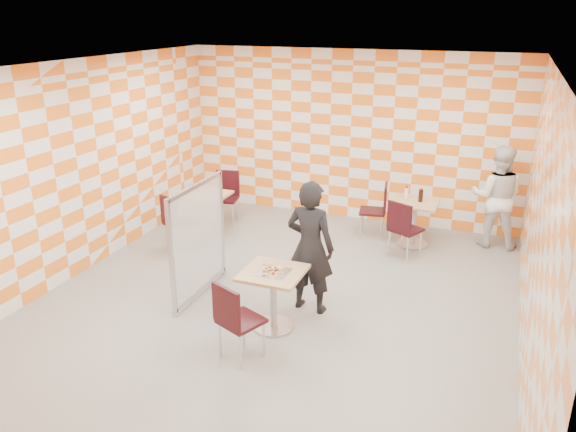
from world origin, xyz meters
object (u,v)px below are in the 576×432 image
at_px(chair_second_front, 403,225).
at_px(chair_empty_far, 227,192).
at_px(empty_table, 207,208).
at_px(chair_second_side, 378,206).
at_px(sport_bottle, 406,192).
at_px(chair_main_front, 234,316).
at_px(man_white, 497,197).
at_px(main_table, 273,290).
at_px(partition, 198,240).
at_px(soda_bottle, 421,195).
at_px(chair_empty_near, 176,219).
at_px(second_table, 414,215).
at_px(man_dark, 310,247).

relative_size(chair_second_front, chair_empty_far, 1.00).
distance_m(empty_table, chair_second_side, 2.86).
bearing_deg(sport_bottle, chair_empty_far, -175.41).
bearing_deg(sport_bottle, chair_main_front, -104.84).
relative_size(chair_empty_far, man_white, 0.56).
distance_m(chair_main_front, chair_second_front, 3.55).
height_order(main_table, chair_empty_far, chair_empty_far).
relative_size(man_white, sport_bottle, 8.29).
height_order(chair_main_front, man_white, man_white).
bearing_deg(chair_second_side, partition, -121.61).
bearing_deg(empty_table, soda_bottle, 14.98).
relative_size(empty_table, chair_second_front, 0.81).
bearing_deg(chair_empty_near, second_table, 25.06).
bearing_deg(partition, second_table, 48.92).
height_order(empty_table, sport_bottle, sport_bottle).
height_order(second_table, sport_bottle, sport_bottle).
distance_m(chair_empty_near, man_dark, 2.76).
xyz_separation_m(empty_table, chair_empty_far, (-0.03, 0.78, 0.04)).
bearing_deg(chair_second_side, chair_second_front, -53.53).
bearing_deg(chair_second_side, man_white, 10.56).
bearing_deg(man_white, main_table, 56.58).
bearing_deg(main_table, chair_empty_near, 145.96).
distance_m(partition, sport_bottle, 3.62).
height_order(second_table, man_white, man_white).
relative_size(second_table, chair_main_front, 0.81).
relative_size(chair_second_front, soda_bottle, 4.02).
bearing_deg(chair_second_front, chair_empty_near, -163.25).
bearing_deg(soda_bottle, man_white, 22.22).
bearing_deg(soda_bottle, sport_bottle, 152.38).
bearing_deg(chair_second_front, second_table, 82.26).
height_order(main_table, chair_second_side, chair_second_side).
relative_size(main_table, chair_empty_far, 0.81).
height_order(second_table, chair_second_front, chair_second_front).
bearing_deg(chair_second_side, main_table, -98.85).
xyz_separation_m(main_table, chair_empty_far, (-2.19, 3.06, 0.04)).
relative_size(chair_second_front, chair_empty_near, 1.00).
bearing_deg(chair_second_side, chair_empty_far, -174.85).
distance_m(chair_main_front, chair_empty_near, 3.20).
distance_m(chair_second_side, chair_empty_far, 2.71).
relative_size(main_table, soda_bottle, 3.26).
relative_size(second_table, chair_second_side, 0.81).
bearing_deg(partition, chair_empty_near, 133.61).
relative_size(man_dark, man_white, 1.03).
distance_m(empty_table, chair_second_front, 3.23).
relative_size(chair_main_front, man_dark, 0.54).
height_order(chair_second_front, sport_bottle, sport_bottle).
bearing_deg(second_table, chair_empty_far, -178.04).
xyz_separation_m(empty_table, chair_second_front, (3.21, 0.29, 0.04)).
bearing_deg(sport_bottle, empty_table, -161.72).
xyz_separation_m(second_table, man_dark, (-0.88, -2.58, 0.35)).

